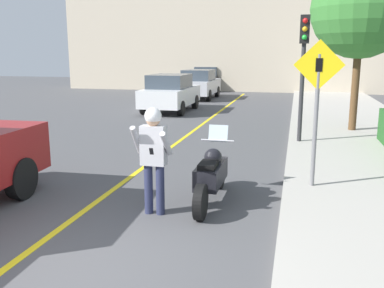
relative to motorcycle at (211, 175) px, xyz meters
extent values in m
plane|color=#4C4C4F|center=(-1.38, -2.90, -0.49)|extent=(80.00, 80.00, 0.00)
cube|color=yellow|center=(-1.98, 3.10, -0.49)|extent=(0.12, 36.00, 0.01)
cube|color=beige|center=(-1.38, 23.10, 3.28)|extent=(28.00, 1.20, 7.54)
cylinder|color=black|center=(0.00, -0.86, -0.20)|extent=(0.14, 0.58, 0.58)
cylinder|color=black|center=(0.00, 0.84, -0.20)|extent=(0.14, 0.58, 0.58)
cube|color=black|center=(0.00, -0.01, 0.03)|extent=(0.40, 1.17, 0.36)
sphere|color=black|center=(0.00, 0.15, 0.29)|extent=(0.32, 0.32, 0.32)
cube|color=black|center=(0.00, -0.28, 0.25)|extent=(0.28, 0.48, 0.10)
cylinder|color=silver|center=(0.00, 0.57, 0.51)|extent=(0.62, 0.03, 0.03)
cube|color=silver|center=(0.00, 0.65, 0.63)|extent=(0.36, 0.12, 0.31)
cylinder|color=#282D4C|center=(-0.89, -0.78, -0.08)|extent=(0.14, 0.14, 0.83)
cylinder|color=#282D4C|center=(-0.69, -0.78, -0.08)|extent=(0.14, 0.14, 0.83)
cube|color=#B7B7BC|center=(-0.79, -0.78, 0.66)|extent=(0.40, 0.22, 0.64)
cylinder|color=#B7B7BC|center=(-1.04, -0.88, 0.75)|extent=(0.09, 0.38, 0.50)
cylinder|color=#B7B7BC|center=(-0.54, -0.90, 0.72)|extent=(0.09, 0.45, 0.45)
sphere|color=tan|center=(-0.79, -0.78, 1.08)|extent=(0.23, 0.23, 0.23)
sphere|color=white|center=(-0.79, -0.78, 1.13)|extent=(0.27, 0.27, 0.27)
cube|color=black|center=(-0.73, -1.06, 0.63)|extent=(0.06, 0.05, 0.11)
cylinder|color=black|center=(-3.37, -0.65, -0.11)|extent=(0.25, 0.77, 0.76)
cylinder|color=slate|center=(1.76, 1.04, 0.85)|extent=(0.08, 0.08, 2.46)
cube|color=yellow|center=(1.76, 1.02, 1.89)|extent=(0.91, 0.02, 0.91)
cube|color=black|center=(1.76, 1.00, 1.89)|extent=(0.12, 0.01, 0.24)
cylinder|color=#2D2D30|center=(1.52, 5.36, 1.37)|extent=(0.12, 0.12, 3.50)
cube|color=black|center=(1.52, 5.34, 2.74)|extent=(0.26, 0.22, 0.76)
sphere|color=red|center=(1.52, 5.22, 2.96)|extent=(0.14, 0.14, 0.14)
sphere|color=gold|center=(1.52, 5.22, 2.74)|extent=(0.14, 0.14, 0.14)
sphere|color=green|center=(1.52, 5.22, 2.52)|extent=(0.14, 0.14, 0.14)
cylinder|color=brown|center=(3.23, 7.70, 1.00)|extent=(0.24, 0.24, 2.76)
sphere|color=#387A33|center=(3.23, 7.70, 3.48)|extent=(3.12, 3.12, 3.12)
cylinder|color=black|center=(-5.00, 12.87, -0.17)|extent=(0.22, 0.64, 0.64)
cylinder|color=black|center=(-3.34, 12.87, -0.17)|extent=(0.22, 0.64, 0.64)
cylinder|color=black|center=(-5.00, 10.27, -0.17)|extent=(0.22, 0.64, 0.64)
cylinder|color=black|center=(-3.34, 10.27, -0.17)|extent=(0.22, 0.64, 0.64)
cube|color=white|center=(-4.17, 11.57, 0.21)|extent=(1.80, 4.20, 0.76)
cube|color=#38424C|center=(-4.17, 11.40, 0.89)|extent=(1.58, 2.18, 0.60)
cylinder|color=black|center=(-4.99, 18.72, -0.17)|extent=(0.22, 0.64, 0.64)
cylinder|color=black|center=(-3.34, 18.72, -0.17)|extent=(0.22, 0.64, 0.64)
cylinder|color=black|center=(-4.99, 16.11, -0.17)|extent=(0.22, 0.64, 0.64)
cylinder|color=black|center=(-3.34, 16.11, -0.17)|extent=(0.22, 0.64, 0.64)
cube|color=silver|center=(-4.16, 17.41, 0.21)|extent=(1.80, 4.20, 0.76)
cube|color=#38424C|center=(-4.16, 17.25, 0.89)|extent=(1.58, 2.18, 0.60)
cylinder|color=black|center=(-5.68, 24.85, -0.17)|extent=(0.22, 0.64, 0.64)
cylinder|color=black|center=(-4.02, 24.85, -0.17)|extent=(0.22, 0.64, 0.64)
cylinder|color=black|center=(-5.68, 22.25, -0.17)|extent=(0.22, 0.64, 0.64)
cylinder|color=black|center=(-4.02, 22.25, -0.17)|extent=(0.22, 0.64, 0.64)
cube|color=black|center=(-4.85, 23.55, 0.21)|extent=(1.80, 4.20, 0.76)
cube|color=#38424C|center=(-4.85, 23.38, 0.89)|extent=(1.58, 2.18, 0.60)
camera|label=1|loc=(1.39, -7.11, 2.09)|focal=40.00mm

